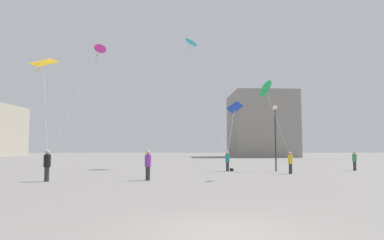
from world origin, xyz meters
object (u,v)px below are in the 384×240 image
at_px(person_in_yellow, 290,162).
at_px(person_in_green, 355,160).
at_px(person_in_black, 47,164).
at_px(lamppost_east, 275,127).
at_px(kite_amber_delta, 43,63).
at_px(handbag_beside_flyer, 232,170).
at_px(person_in_teal, 227,160).
at_px(building_centre_hall, 261,125).
at_px(kite_emerald_diamond, 265,88).
at_px(kite_magenta_diamond, 100,50).
at_px(kite_cyan_diamond, 192,42).
at_px(person_in_purple, 148,164).
at_px(kite_cobalt_delta, 234,108).

relative_size(person_in_yellow, person_in_green, 1.00).
xyz_separation_m(person_in_black, lamppost_east, (15.18, 8.35, 2.59)).
height_order(kite_amber_delta, handbag_beside_flyer, kite_amber_delta).
distance_m(person_in_black, lamppost_east, 17.52).
bearing_deg(person_in_teal, building_centre_hall, -168.61).
distance_m(kite_amber_delta, building_centre_hall, 60.89).
bearing_deg(handbag_beside_flyer, kite_emerald_diamond, -81.65).
relative_size(person_in_teal, kite_magenta_diamond, 0.22).
xyz_separation_m(kite_cyan_diamond, kite_amber_delta, (-10.51, -10.13, -4.71)).
bearing_deg(person_in_black, lamppost_east, 170.77).
bearing_deg(kite_cyan_diamond, person_in_teal, -63.90).
relative_size(person_in_black, lamppost_east, 0.33).
bearing_deg(lamppost_east, kite_amber_delta, -165.84).
xyz_separation_m(person_in_purple, person_in_yellow, (9.90, 5.02, -0.07)).
xyz_separation_m(person_in_purple, kite_emerald_diamond, (7.11, 0.80, 4.61)).
bearing_deg(kite_emerald_diamond, person_in_black, -174.03).
bearing_deg(kite_amber_delta, handbag_beside_flyer, 18.73).
height_order(kite_cobalt_delta, kite_emerald_diamond, kite_cobalt_delta).
height_order(person_in_purple, kite_magenta_diamond, kite_magenta_diamond).
bearing_deg(kite_magenta_diamond, person_in_teal, 30.15).
height_order(person_in_purple, building_centre_hall, building_centre_hall).
distance_m(person_in_green, kite_magenta_diamond, 22.21).
bearing_deg(kite_amber_delta, person_in_yellow, 4.98).
xyz_separation_m(person_in_yellow, kite_cobalt_delta, (-2.44, 10.69, 5.21)).
bearing_deg(kite_cobalt_delta, person_in_yellow, -77.16).
distance_m(person_in_purple, person_in_yellow, 11.10).
xyz_separation_m(kite_amber_delta, kite_emerald_diamond, (14.68, -2.69, -2.14)).
bearing_deg(kite_cyan_diamond, kite_emerald_diamond, -71.97).
bearing_deg(kite_amber_delta, person_in_green, 12.03).
relative_size(person_in_purple, person_in_yellow, 1.08).
relative_size(person_in_teal, kite_amber_delta, 0.24).
height_order(person_in_black, person_in_green, person_in_black).
bearing_deg(person_in_yellow, kite_amber_delta, 49.79).
height_order(person_in_green, kite_emerald_diamond, kite_emerald_diamond).
bearing_deg(kite_magenta_diamond, lamppost_east, 21.51).
height_order(person_in_purple, person_in_yellow, person_in_purple).
bearing_deg(person_in_teal, person_in_black, -25.57).
distance_m(kite_magenta_diamond, handbag_beside_flyer, 13.82).
relative_size(building_centre_hall, handbag_beside_flyer, 47.34).
relative_size(person_in_yellow, person_in_black, 0.91).
distance_m(person_in_green, lamppost_east, 7.41).
xyz_separation_m(person_in_purple, kite_cyan_diamond, (2.94, 13.62, 11.46)).
xyz_separation_m(kite_cyan_diamond, handbag_beside_flyer, (3.10, -5.51, -12.29)).
height_order(person_in_purple, kite_cyan_diamond, kite_cyan_diamond).
height_order(kite_amber_delta, lamppost_east, kite_amber_delta).
relative_size(kite_emerald_diamond, handbag_beside_flyer, 15.36).
relative_size(kite_amber_delta, lamppost_east, 1.27).
relative_size(person_in_teal, kite_cyan_diamond, 0.14).
distance_m(person_in_yellow, handbag_beside_flyer, 5.01).
bearing_deg(person_in_purple, kite_emerald_diamond, -145.60).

